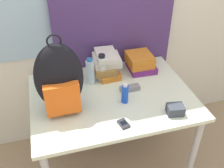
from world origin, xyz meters
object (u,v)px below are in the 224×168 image
at_px(cell_phone, 123,124).
at_px(camera_pouch, 175,110).
at_px(sports_bottle, 102,68).
at_px(book_stack_center, 140,62).
at_px(sunglasses_case, 130,88).
at_px(book_stack_left, 106,64).
at_px(sunscreen_bottle, 125,94).
at_px(backpack, 59,80).
at_px(water_bottle, 90,72).

xyz_separation_m(cell_phone, camera_pouch, (0.37, 0.01, 0.02)).
bearing_deg(sports_bottle, book_stack_center, 9.88).
bearing_deg(sunglasses_case, cell_phone, -115.13).
distance_m(sports_bottle, camera_pouch, 0.65).
relative_size(book_stack_left, book_stack_center, 1.16).
distance_m(sunscreen_bottle, sunglasses_case, 0.16).
distance_m(backpack, book_stack_left, 0.54).
relative_size(sports_bottle, cell_phone, 2.39).
bearing_deg(book_stack_left, cell_phone, -94.20).
bearing_deg(sunglasses_case, sunscreen_bottle, -123.61).
bearing_deg(camera_pouch, backpack, 160.47).
bearing_deg(cell_phone, book_stack_left, 85.80).
height_order(sports_bottle, sunscreen_bottle, sports_bottle).
height_order(book_stack_left, water_bottle, water_bottle).
height_order(book_stack_center, sunglasses_case, book_stack_center).
bearing_deg(water_bottle, book_stack_left, 31.69).
bearing_deg(book_stack_left, sports_bottle, -127.48).
xyz_separation_m(backpack, book_stack_left, (0.40, 0.34, -0.14)).
distance_m(backpack, water_bottle, 0.37).
distance_m(cell_phone, camera_pouch, 0.37).
bearing_deg(book_stack_left, sunglasses_case, -66.48).
distance_m(water_bottle, camera_pouch, 0.70).
relative_size(cell_phone, camera_pouch, 0.76).
xyz_separation_m(backpack, sunglasses_case, (0.51, 0.07, -0.22)).
height_order(backpack, sunscreen_bottle, backpack).
xyz_separation_m(book_stack_left, book_stack_center, (0.29, -0.01, -0.03)).
distance_m(book_stack_left, sunscreen_bottle, 0.39).
xyz_separation_m(sunscreen_bottle, sunglasses_case, (0.08, 0.12, -0.06)).
bearing_deg(camera_pouch, sunglasses_case, 122.29).
distance_m(water_bottle, sunglasses_case, 0.33).
bearing_deg(cell_phone, book_stack_center, 60.66).
bearing_deg(sports_bottle, camera_pouch, -54.70).
relative_size(book_stack_center, cell_phone, 2.50).
height_order(sports_bottle, sunglasses_case, sports_bottle).
bearing_deg(camera_pouch, water_bottle, 133.34).
distance_m(sports_bottle, sunscreen_bottle, 0.33).
relative_size(sunscreen_bottle, cell_phone, 1.71).
relative_size(book_stack_left, water_bottle, 1.23).
relative_size(water_bottle, sunscreen_bottle, 1.38).
height_order(sports_bottle, cell_phone, sports_bottle).
relative_size(water_bottle, cell_phone, 2.37).
distance_m(book_stack_left, water_bottle, 0.18).
height_order(sunscreen_bottle, cell_phone, sunscreen_bottle).
xyz_separation_m(book_stack_left, sunglasses_case, (0.12, -0.27, -0.08)).
bearing_deg(camera_pouch, sunscreen_bottle, 144.15).
distance_m(book_stack_center, water_bottle, 0.45).
xyz_separation_m(book_stack_left, sunscreen_bottle, (0.03, -0.39, -0.02)).
bearing_deg(backpack, book_stack_center, 25.79).
height_order(book_stack_center, water_bottle, water_bottle).
height_order(backpack, sports_bottle, backpack).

